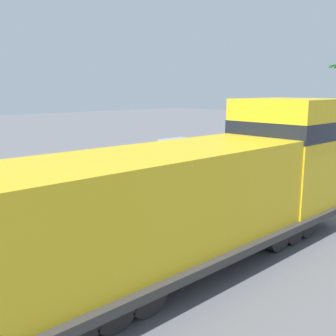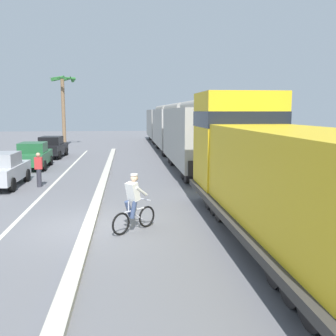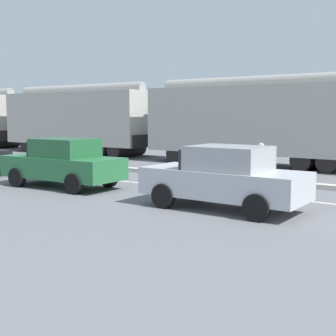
% 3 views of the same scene
% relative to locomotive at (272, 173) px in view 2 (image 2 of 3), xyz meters
% --- Properties ---
extents(ground_plane, '(120.00, 120.00, 0.00)m').
position_rel_locomotive_xyz_m(ground_plane, '(-5.23, 1.41, -1.80)').
color(ground_plane, slate).
extents(median_curb, '(0.36, 36.00, 0.16)m').
position_rel_locomotive_xyz_m(median_curb, '(-5.23, 7.41, -1.72)').
color(median_curb, beige).
rests_on(median_curb, ground).
extents(lane_stripe, '(0.14, 36.00, 0.01)m').
position_rel_locomotive_xyz_m(lane_stripe, '(-7.63, 7.41, -1.79)').
color(lane_stripe, silver).
rests_on(lane_stripe, ground).
extents(locomotive, '(3.10, 11.61, 4.20)m').
position_rel_locomotive_xyz_m(locomotive, '(0.00, 0.00, 0.00)').
color(locomotive, gold).
rests_on(locomotive, ground).
extents(hopper_car_lead, '(2.90, 10.60, 4.18)m').
position_rel_locomotive_xyz_m(hopper_car_lead, '(0.00, 12.16, 0.28)').
color(hopper_car_lead, '#ACAAA2').
rests_on(hopper_car_lead, ground).
extents(hopper_car_middle, '(2.90, 10.60, 4.18)m').
position_rel_locomotive_xyz_m(hopper_car_middle, '(0.00, 23.76, 0.28)').
color(hopper_car_middle, '#AFACA5').
rests_on(hopper_car_middle, ground).
extents(hopper_car_trailing, '(2.90, 10.60, 4.18)m').
position_rel_locomotive_xyz_m(hopper_car_trailing, '(0.00, 35.36, 0.28)').
color(hopper_car_trailing, '#ADABA3').
rests_on(hopper_car_trailing, ground).
extents(parked_car_silver, '(1.85, 4.21, 1.62)m').
position_rel_locomotive_xyz_m(parked_car_silver, '(-9.91, 8.37, -0.98)').
color(parked_car_silver, '#B7BABF').
rests_on(parked_car_silver, ground).
extents(parked_car_green, '(1.96, 4.26, 1.62)m').
position_rel_locomotive_xyz_m(parked_car_green, '(-9.81, 14.44, -0.98)').
color(parked_car_green, '#286B3D').
rests_on(parked_car_green, ground).
extents(parked_car_black, '(1.97, 4.27, 1.62)m').
position_rel_locomotive_xyz_m(parked_car_black, '(-9.78, 20.29, -0.98)').
color(parked_car_black, black).
rests_on(parked_car_black, ground).
extents(cyclist, '(1.30, 1.20, 1.71)m').
position_rel_locomotive_xyz_m(cyclist, '(-3.88, 0.80, -0.98)').
color(cyclist, black).
rests_on(cyclist, ground).
extents(palm_tree_near, '(2.67, 2.79, 7.12)m').
position_rel_locomotive_xyz_m(palm_tree_near, '(-10.34, 30.46, 3.48)').
color(palm_tree_near, '#846647').
rests_on(palm_tree_near, ground).
extents(pedestrian_by_cars, '(0.34, 0.22, 1.62)m').
position_rel_locomotive_xyz_m(pedestrian_by_cars, '(-8.16, 8.16, -0.95)').
color(pedestrian_by_cars, '#33333D').
rests_on(pedestrian_by_cars, ground).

